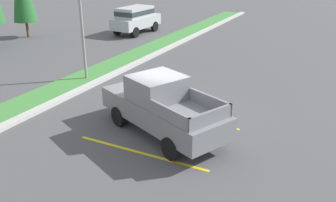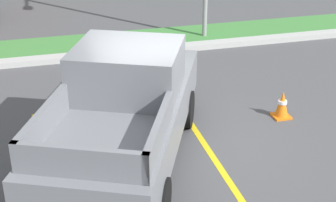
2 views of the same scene
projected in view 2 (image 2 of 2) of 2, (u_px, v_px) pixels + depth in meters
ground_plane at (166, 144)px, 9.67m from camera, size 120.00×120.00×0.00m
parking_line_near at (39, 175)px, 8.70m from camera, size 0.12×4.80×0.01m
parking_line_far at (209, 151)px, 9.43m from camera, size 0.12×4.80×0.01m
curb_strip at (120, 53)px, 13.99m from camera, size 56.00×0.40×0.15m
grass_median at (113, 42)px, 14.97m from camera, size 56.00×1.80×0.06m
pickup_truck_main at (126, 110)px, 8.66m from camera, size 3.87×5.53×2.10m
traffic_cone at (282, 104)px, 10.56m from camera, size 0.36×0.36×0.60m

